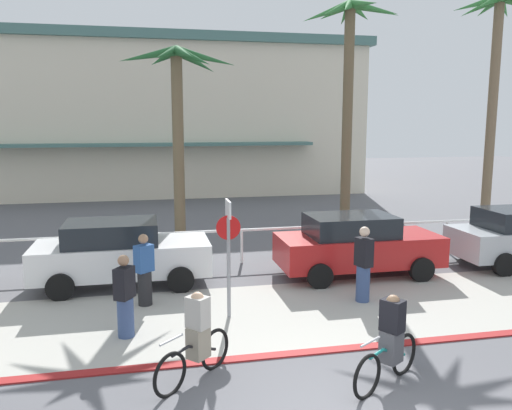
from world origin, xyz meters
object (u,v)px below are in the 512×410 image
at_px(stop_sign_bike_lane, 228,242).
at_px(palm_tree_3, 350,60).
at_px(palm_tree_4, 496,54).
at_px(pedestrian_2, 144,273).
at_px(cyclist_black_0, 196,339).
at_px(pedestrian_1, 125,300).
at_px(palm_tree_2, 177,91).
at_px(car_white_1, 120,252).
at_px(car_red_2, 356,244).
at_px(pedestrian_0, 363,267).
at_px(cyclist_teal_1, 390,342).

height_order(stop_sign_bike_lane, palm_tree_3, palm_tree_3).
relative_size(palm_tree_4, pedestrian_2, 5.27).
height_order(cyclist_black_0, pedestrian_1, pedestrian_1).
relative_size(palm_tree_2, pedestrian_1, 3.92).
bearing_deg(stop_sign_bike_lane, car_white_1, 130.35).
xyz_separation_m(car_red_2, pedestrian_1, (-6.04, -2.98, -0.10)).
distance_m(palm_tree_2, pedestrian_0, 8.23).
bearing_deg(pedestrian_1, car_red_2, 26.28).
height_order(car_white_1, pedestrian_1, car_white_1).
xyz_separation_m(pedestrian_0, pedestrian_2, (-4.98, 0.81, -0.07)).
height_order(palm_tree_3, pedestrian_0, palm_tree_3).
bearing_deg(palm_tree_2, palm_tree_4, 4.67).
bearing_deg(pedestrian_2, pedestrian_0, -9.20).
distance_m(car_white_1, pedestrian_0, 6.11).
bearing_deg(pedestrian_2, pedestrian_1, -101.93).
height_order(palm_tree_3, cyclist_black_0, palm_tree_3).
bearing_deg(cyclist_black_0, cyclist_teal_1, -14.56).
bearing_deg(cyclist_teal_1, palm_tree_3, 72.04).
relative_size(palm_tree_2, pedestrian_0, 3.62).
distance_m(palm_tree_3, pedestrian_2, 10.77).
distance_m(pedestrian_1, pedestrian_2, 1.79).
relative_size(car_white_1, pedestrian_1, 2.64).
bearing_deg(car_white_1, palm_tree_2, 62.72).
relative_size(palm_tree_3, cyclist_teal_1, 5.31).
distance_m(stop_sign_bike_lane, pedestrian_0, 3.34).
relative_size(palm_tree_4, pedestrian_1, 5.32).
bearing_deg(stop_sign_bike_lane, cyclist_teal_1, -58.28).
bearing_deg(cyclist_teal_1, car_white_1, 125.88).
xyz_separation_m(cyclist_black_0, pedestrian_2, (-0.82, 3.70, 0.08)).
bearing_deg(pedestrian_0, stop_sign_bike_lane, -174.30).
bearing_deg(pedestrian_0, pedestrian_1, -170.01).
xyz_separation_m(car_white_1, pedestrian_1, (0.24, -3.41, -0.10)).
bearing_deg(car_red_2, pedestrian_1, -153.72).
bearing_deg(cyclist_black_0, car_red_2, 45.47).
bearing_deg(pedestrian_0, cyclist_black_0, -145.24).
bearing_deg(pedestrian_2, palm_tree_3, 39.04).
relative_size(car_red_2, pedestrian_0, 2.44).
height_order(palm_tree_2, pedestrian_0, palm_tree_2).
distance_m(stop_sign_bike_lane, pedestrian_1, 2.40).
distance_m(palm_tree_2, palm_tree_3, 6.18).
distance_m(palm_tree_4, cyclist_black_0, 16.78).
bearing_deg(stop_sign_bike_lane, car_red_2, 31.16).
bearing_deg(pedestrian_2, stop_sign_bike_lane, -32.56).
bearing_deg(pedestrian_1, cyclist_black_0, -58.56).
bearing_deg(palm_tree_4, cyclist_teal_1, -131.29).
relative_size(car_white_1, pedestrian_0, 2.44).
height_order(stop_sign_bike_lane, pedestrian_2, stop_sign_bike_lane).
distance_m(car_white_1, cyclist_black_0, 5.55).
xyz_separation_m(car_red_2, cyclist_teal_1, (-1.83, -5.71, -0.18)).
bearing_deg(car_white_1, car_red_2, -3.94).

